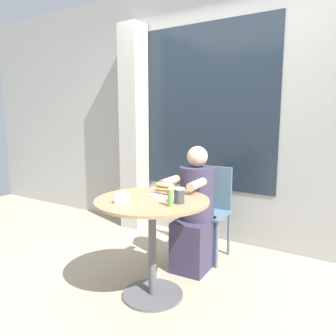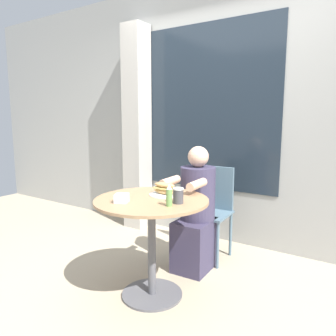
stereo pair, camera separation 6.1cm
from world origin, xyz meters
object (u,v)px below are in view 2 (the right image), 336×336
Objects in this scene: seated_diner at (196,216)px; condiment_bottle at (169,196)px; cafe_table at (152,225)px; diner_chair at (213,203)px; sandwich_on_plate at (165,190)px; drink_cup at (178,196)px.

condiment_bottle is (0.17, -0.68, 0.35)m from seated_diner.
cafe_table is 0.96× the size of diner_chair.
seated_diner is 0.54m from sandwich_on_plate.
sandwich_on_plate is at bearing 84.87° from diner_chair.
drink_cup is at bearing -34.50° from sandwich_on_plate.
cafe_table is at bearing -178.58° from drink_cup.
sandwich_on_plate is at bearing 145.50° from drink_cup.
sandwich_on_plate is (-0.03, -0.78, 0.27)m from diner_chair.
seated_diner is at bearing 103.91° from condiment_bottle.
seated_diner reaches higher than sandwich_on_plate.
diner_chair reaches higher than drink_cup.
drink_cup reaches higher than sandwich_on_plate.
condiment_bottle is (-0.01, -0.10, 0.02)m from drink_cup.
seated_diner is at bearing 85.31° from sandwich_on_plate.
drink_cup is (0.22, -0.15, 0.02)m from sandwich_on_plate.
seated_diner is at bearing 107.12° from drink_cup.
seated_diner is 0.78m from condiment_bottle.
seated_diner is 10.10× the size of drink_cup.
condiment_bottle is (0.22, -0.09, 0.27)m from cafe_table.
drink_cup is at bearing 1.42° from cafe_table.
drink_cup is at bearing 98.35° from diner_chair.
diner_chair is at bearing 99.67° from condiment_bottle.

